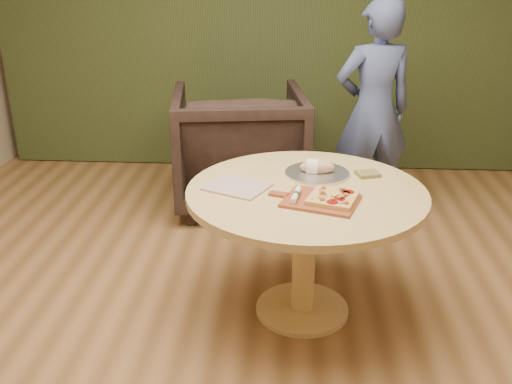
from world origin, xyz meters
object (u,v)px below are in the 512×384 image
Objects in this scene: flatbread_pizza at (333,198)px; cutlery_roll at (296,195)px; pizza_paddle at (319,201)px; serving_tray at (317,173)px; person_standing at (373,111)px; pedestal_table at (305,214)px; bread_roll at (316,167)px; armchair at (239,141)px.

flatbread_pizza is 0.18m from cutlery_roll.
flatbread_pizza is at bearing 9.27° from pizza_paddle.
serving_tray is 0.22× the size of person_standing.
serving_tray is 1.28m from person_standing.
person_standing is (0.52, 1.42, 0.20)m from pedestal_table.
serving_tray is (0.12, 0.37, -0.02)m from cutlery_roll.
bread_roll is at bearing 54.17° from person_standing.
person_standing reaches higher than flatbread_pizza.
pizza_paddle is 0.38m from bread_roll.
flatbread_pizza is 1.40× the size of cutlery_roll.
flatbread_pizza is at bearing -54.13° from pedestal_table.
pedestal_table is at bearing -103.76° from bread_roll.
cutlery_roll is (-0.11, 0.01, 0.02)m from pizza_paddle.
bread_roll is at bearing 100.31° from flatbread_pizza.
serving_tray is (0.00, 0.38, -0.00)m from pizza_paddle.
cutlery_roll reaches higher than serving_tray.
armchair is 0.64× the size of person_standing.
flatbread_pizza is 0.40m from bread_roll.
pizza_paddle is 0.46× the size of armchair.
cutlery_roll is at bearing -110.36° from pedestal_table.
flatbread_pizza is 0.17× the size of person_standing.
bread_roll is 1.29m from person_standing.
flatbread_pizza reaches higher than cutlery_roll.
cutlery_roll is 0.39m from serving_tray.
person_standing is at bearing 92.23° from pizza_paddle.
pizza_paddle is 0.29× the size of person_standing.
armchair is 1.06m from person_standing.
cutlery_roll is at bearing -168.17° from pizza_paddle.
flatbread_pizza is 1.84m from armchair.
person_standing is (0.46, 1.20, 0.05)m from serving_tray.
pedestal_table is 0.27m from flatbread_pizza.
pedestal_table is 1.62m from armchair.
pizza_paddle is 1.81m from armchair.
pedestal_table is 6.30× the size of cutlery_roll.
bread_roll is 0.12× the size of person_standing.
bread_roll is (0.05, 0.22, 0.18)m from pedestal_table.
serving_tray is 0.34× the size of armchair.
armchair reaches higher than flatbread_pizza.
bread_roll is (-0.07, 0.39, 0.02)m from flatbread_pizza.
person_standing is at bearing 68.84° from bread_roll.
armchair is at bearing 114.31° from cutlery_roll.
armchair is (-0.55, 1.33, -0.28)m from bread_roll.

